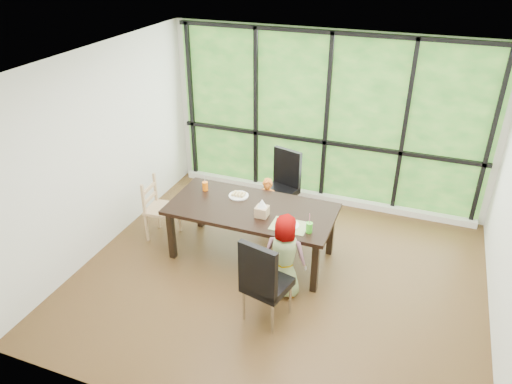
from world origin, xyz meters
The scene contains 22 objects.
ground centered at (0.00, 0.00, 0.00)m, with size 5.00×5.00×0.00m, color black.
back_wall centered at (0.00, 2.25, 1.35)m, with size 5.00×5.00×0.00m, color silver.
foliage_backdrop centered at (0.00, 2.23, 1.35)m, with size 4.80×0.02×2.65m, color #1F4C1A.
window_mullions centered at (0.00, 2.19, 1.35)m, with size 4.80×0.06×2.65m, color black, non-canonical shape.
window_sill centered at (0.00, 2.15, 0.05)m, with size 4.80×0.12×0.10m, color silver.
dining_table centered at (-0.50, 0.31, 0.38)m, with size 2.16×1.04×0.75m, color black.
chair_window_leather centered at (-0.45, 1.35, 0.54)m, with size 0.46×0.46×1.08m, color black.
chair_interior_leather centered at (0.10, -0.74, 0.54)m, with size 0.46×0.46×1.08m, color black.
chair_end_beech centered at (-1.85, 0.30, 0.45)m, with size 0.42×0.40×0.90m, color tan.
child_toddler centered at (-0.50, 0.93, 0.43)m, with size 0.31×0.21×0.86m, color orange.
child_older centered at (0.14, -0.27, 0.54)m, with size 0.53×0.34×1.08m, color gray.
placemat centered at (0.09, 0.06, 0.75)m, with size 0.44×0.32×0.01m, color tan.
plate_far centered at (-0.77, 0.53, 0.76)m, with size 0.27×0.27×0.02m, color white.
plate_near centered at (0.08, 0.07, 0.76)m, with size 0.27×0.27×0.02m, color white.
orange_cup centered at (-1.26, 0.53, 0.81)m, with size 0.08×0.08×0.12m, color orange.
green_cup centered at (0.35, 0.02, 0.81)m, with size 0.08×0.08×0.13m, color #47CB2A.
tissue_box centered at (-0.30, 0.16, 0.82)m, with size 0.15×0.15×0.13m, color tan.
crepe_rolls_far centered at (-0.77, 0.53, 0.78)m, with size 0.20×0.12×0.04m, color tan, non-canonical shape.
crepe_rolls_near centered at (0.08, 0.07, 0.79)m, with size 0.10×0.12×0.04m, color tan, non-canonical shape.
straw_white centered at (-1.26, 0.53, 0.91)m, with size 0.01×0.01×0.20m, color white.
straw_pink centered at (0.35, 0.02, 0.92)m, with size 0.01×0.01×0.20m, color pink.
tissue centered at (-0.30, 0.16, 0.94)m, with size 0.12×0.12×0.11m, color white.
Camera 1 is at (1.47, -4.72, 3.93)m, focal length 33.97 mm.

